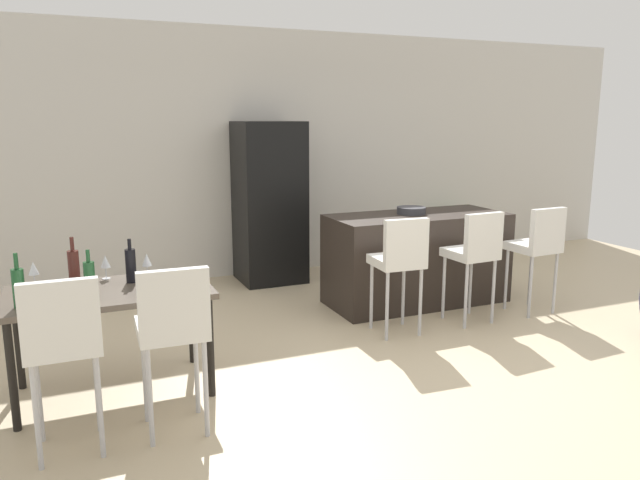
% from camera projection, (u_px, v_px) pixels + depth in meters
% --- Properties ---
extents(ground_plane, '(10.00, 10.00, 0.00)m').
position_uv_depth(ground_plane, '(415.00, 348.00, 5.03)').
color(ground_plane, '#C6B28E').
extents(back_wall, '(10.00, 0.12, 2.90)m').
position_uv_depth(back_wall, '(289.00, 153.00, 7.43)').
color(back_wall, beige).
rests_on(back_wall, ground_plane).
extents(kitchen_island, '(1.83, 0.78, 0.92)m').
position_uv_depth(kitchen_island, '(417.00, 259.00, 6.22)').
color(kitchen_island, black).
rests_on(kitchen_island, ground_plane).
extents(bar_chair_left, '(0.42, 0.42, 1.05)m').
position_uv_depth(bar_chair_left, '(400.00, 257.00, 5.22)').
color(bar_chair_left, silver).
rests_on(bar_chair_left, ground_plane).
extents(bar_chair_middle, '(0.42, 0.42, 1.05)m').
position_uv_depth(bar_chair_middle, '(475.00, 250.00, 5.52)').
color(bar_chair_middle, silver).
rests_on(bar_chair_middle, ground_plane).
extents(bar_chair_right, '(0.42, 0.42, 1.05)m').
position_uv_depth(bar_chair_right, '(538.00, 243.00, 5.81)').
color(bar_chair_right, silver).
rests_on(bar_chair_right, ground_plane).
extents(dining_table, '(1.33, 0.76, 0.74)m').
position_uv_depth(dining_table, '(110.00, 300.00, 4.10)').
color(dining_table, '#4C4238').
rests_on(dining_table, ground_plane).
extents(dining_chair_near, '(0.40, 0.40, 1.05)m').
position_uv_depth(dining_chair_near, '(63.00, 338.00, 3.31)').
color(dining_chair_near, silver).
rests_on(dining_chair_near, ground_plane).
extents(dining_chair_far, '(0.41, 0.41, 1.05)m').
position_uv_depth(dining_chair_far, '(173.00, 324.00, 3.54)').
color(dining_chair_far, silver).
rests_on(dining_chair_far, ground_plane).
extents(wine_bottle_end, '(0.07, 0.07, 0.35)m').
position_uv_depth(wine_bottle_end, '(74.00, 268.00, 4.14)').
color(wine_bottle_end, '#471E19').
rests_on(wine_bottle_end, dining_table).
extents(wine_bottle_right, '(0.07, 0.07, 0.32)m').
position_uv_depth(wine_bottle_right, '(90.00, 279.00, 3.87)').
color(wine_bottle_right, '#194723').
rests_on(wine_bottle_right, dining_table).
extents(wine_bottle_near, '(0.07, 0.07, 0.34)m').
position_uv_depth(wine_bottle_near, '(19.00, 287.00, 3.69)').
color(wine_bottle_near, '#194723').
rests_on(wine_bottle_near, dining_table).
extents(wine_bottle_far, '(0.07, 0.07, 0.31)m').
position_uv_depth(wine_bottle_far, '(131.00, 265.00, 4.25)').
color(wine_bottle_far, black).
rests_on(wine_bottle_far, dining_table).
extents(wine_glass_left, '(0.07, 0.07, 0.17)m').
position_uv_depth(wine_glass_left, '(33.00, 269.00, 4.15)').
color(wine_glass_left, silver).
rests_on(wine_glass_left, dining_table).
extents(wine_glass_middle, '(0.07, 0.07, 0.17)m').
position_uv_depth(wine_glass_middle, '(105.00, 262.00, 4.34)').
color(wine_glass_middle, silver).
rests_on(wine_glass_middle, dining_table).
extents(wine_glass_corner, '(0.07, 0.07, 0.17)m').
position_uv_depth(wine_glass_corner, '(147.00, 260.00, 4.39)').
color(wine_glass_corner, silver).
rests_on(wine_glass_corner, dining_table).
extents(refrigerator, '(0.72, 0.68, 1.84)m').
position_uv_depth(refrigerator, '(269.00, 202.00, 6.98)').
color(refrigerator, black).
rests_on(refrigerator, ground_plane).
extents(fruit_bowl, '(0.29, 0.29, 0.07)m').
position_uv_depth(fruit_bowl, '(411.00, 210.00, 6.15)').
color(fruit_bowl, '#333338').
rests_on(fruit_bowl, kitchen_island).
extents(potted_plant, '(0.44, 0.44, 0.64)m').
position_uv_depth(potted_plant, '(457.00, 232.00, 8.09)').
color(potted_plant, beige).
rests_on(potted_plant, ground_plane).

